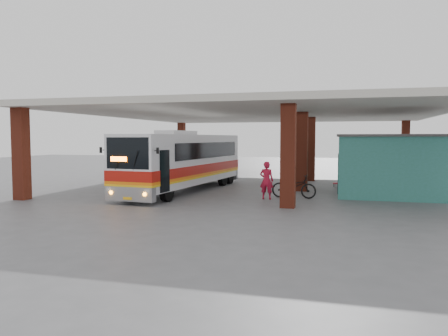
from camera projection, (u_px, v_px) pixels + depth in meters
ground at (236, 196)px, 22.10m from camera, size 90.00×90.00×0.00m
brick_columns at (279, 150)px, 26.37m from camera, size 20.10×21.60×4.35m
canopy_roof at (268, 113)px, 27.90m from camera, size 21.00×23.00×0.30m
shop_building at (387, 163)px, 23.82m from camera, size 5.20×8.20×3.11m
coach_bus at (184, 161)px, 23.97m from camera, size 3.36×11.53×3.31m
motorcycle at (294, 186)px, 21.27m from camera, size 2.24×0.96×1.15m
pedestrian at (267, 180)px, 20.83m from camera, size 0.67×0.44×1.82m
red_chair at (339, 181)px, 25.94m from camera, size 0.52×0.52×0.81m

